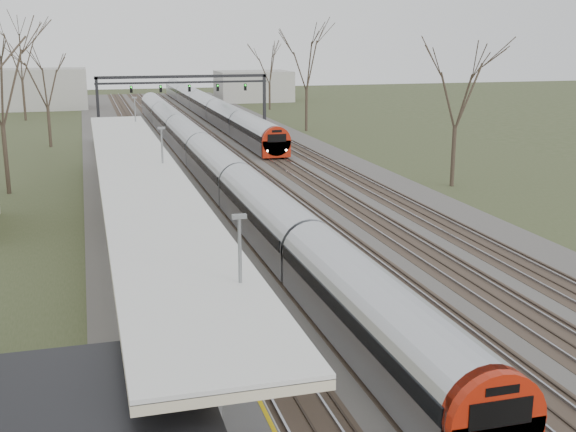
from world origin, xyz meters
name	(u,v)px	position (x,y,z in m)	size (l,w,h in m)	color
track_bed	(232,165)	(0.26, 55.00, 0.06)	(24.00, 160.00, 0.22)	#474442
platform	(136,215)	(-9.05, 37.50, 0.50)	(3.50, 69.00, 1.00)	#9E9B93
canopy	(139,171)	(-9.05, 32.99, 3.93)	(4.10, 50.00, 3.11)	slate
signal_gantry	(183,85)	(0.29, 84.99, 4.91)	(21.00, 0.59, 6.08)	black
tree_east_far	(457,86)	(14.00, 42.00, 7.29)	(5.00, 5.00, 10.30)	#2D231C
train_near	(202,152)	(-2.50, 53.83, 1.48)	(2.62, 90.21, 3.05)	#9FA1A8
train_far	(207,106)	(4.50, 93.56, 1.48)	(2.62, 75.21, 3.05)	#9FA1A8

